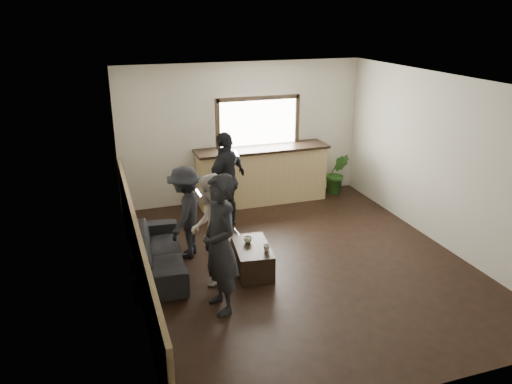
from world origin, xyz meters
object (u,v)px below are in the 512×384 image
object	(u,v)px
coffee_table	(252,258)
person_d	(226,180)
cup_b	(267,248)
person_a	(220,245)
person_b	(211,230)
potted_plant	(337,173)
cup_a	(248,240)
bar_counter	(262,171)
sofa	(157,252)
person_c	(186,212)

from	to	relation	value
coffee_table	person_d	distance (m)	1.87
cup_b	person_a	world-z (taller)	person_a
person_b	potted_plant	bearing A→B (deg)	148.19
cup_a	potted_plant	world-z (taller)	potted_plant
bar_counter	person_d	world-z (taller)	bar_counter
sofa	person_d	xyz separation A→B (m)	(1.44, 1.24, 0.59)
bar_counter	person_c	bearing A→B (deg)	-135.20
coffee_table	cup_a	size ratio (longest dim) A/B	7.51
bar_counter	person_b	distance (m)	3.31
coffee_table	person_c	size ratio (longest dim) A/B	0.61
sofa	person_d	distance (m)	1.99
cup_b	cup_a	bearing A→B (deg)	117.65
bar_counter	person_c	world-z (taller)	bar_counter
cup_a	person_d	xyz separation A→B (m)	(0.11, 1.61, 0.42)
coffee_table	cup_b	xyz separation A→B (m)	(0.15, -0.22, 0.25)
person_a	sofa	bearing A→B (deg)	-162.96
cup_b	person_b	xyz separation A→B (m)	(-0.79, 0.12, 0.35)
person_a	person_d	distance (m)	2.71
cup_a	person_c	bearing A→B (deg)	140.08
person_a	person_c	size ratio (longest dim) A/B	1.25
cup_a	person_c	distance (m)	1.09
sofa	person_d	world-z (taller)	person_d
person_b	cup_a	bearing A→B (deg)	129.29
person_d	sofa	bearing A→B (deg)	1.84
potted_plant	person_a	world-z (taller)	person_a
bar_counter	cup_b	xyz separation A→B (m)	(-0.94, -2.93, -0.19)
cup_b	bar_counter	bearing A→B (deg)	72.22
bar_counter	person_c	size ratio (longest dim) A/B	1.81
person_a	person_d	world-z (taller)	person_a
coffee_table	cup_a	bearing A→B (deg)	101.74
sofa	person_d	bearing A→B (deg)	-44.65
cup_b	person_b	distance (m)	0.87
coffee_table	potted_plant	xyz separation A→B (m)	(2.78, 2.67, 0.24)
coffee_table	sofa	bearing A→B (deg)	159.77
sofa	cup_a	world-z (taller)	sofa
potted_plant	person_a	bearing A→B (deg)	-134.69
potted_plant	person_b	size ratio (longest dim) A/B	0.55
bar_counter	cup_b	world-z (taller)	bar_counter
sofa	cup_a	bearing A→B (deg)	-100.94
cup_a	person_a	size ratio (longest dim) A/B	0.07
coffee_table	cup_b	world-z (taller)	cup_b
cup_a	person_b	xyz separation A→B (m)	(-0.61, -0.22, 0.35)
sofa	cup_b	size ratio (longest dim) A/B	19.18
potted_plant	person_d	xyz separation A→B (m)	(-2.70, -0.93, 0.44)
sofa	potted_plant	distance (m)	4.68
cup_b	person_d	size ratio (longest dim) A/B	0.06
potted_plant	person_b	xyz separation A→B (m)	(-3.42, -2.77, 0.36)
person_a	person_c	bearing A→B (deg)	175.82
coffee_table	cup_b	size ratio (longest dim) A/B	9.01
potted_plant	person_b	distance (m)	4.42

